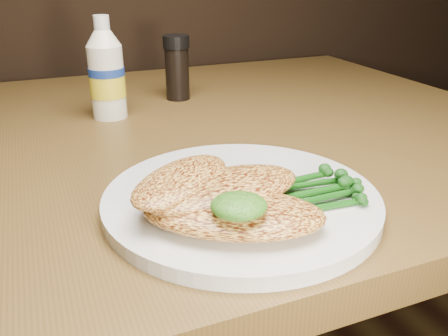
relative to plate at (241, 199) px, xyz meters
name	(u,v)px	position (x,y,z in m)	size (l,w,h in m)	color
plate	(241,199)	(0.00, 0.00, 0.00)	(0.27, 0.27, 0.01)	silver
chicken_front	(233,213)	(-0.03, -0.05, 0.02)	(0.16, 0.08, 0.03)	gold
chicken_mid	(224,189)	(-0.03, -0.02, 0.03)	(0.15, 0.08, 0.02)	gold
chicken_back	(181,180)	(-0.06, 0.00, 0.03)	(0.12, 0.06, 0.02)	gold
pesto_front	(239,206)	(-0.04, -0.08, 0.04)	(0.05, 0.04, 0.02)	black
broccolini_bundle	(306,189)	(0.05, -0.03, 0.02)	(0.14, 0.10, 0.02)	#134910
mayo_bottle	(106,68)	(-0.07, 0.34, 0.07)	(0.05, 0.05, 0.15)	white
pepper_grinder	(177,68)	(0.06, 0.40, 0.05)	(0.04, 0.04, 0.11)	black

